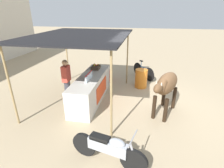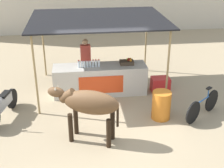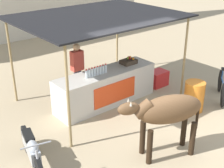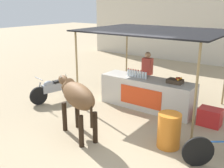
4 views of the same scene
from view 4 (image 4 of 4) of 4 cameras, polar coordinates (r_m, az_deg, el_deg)
name	(u,v)px [view 4 (image 4 of 4)]	position (r m, az deg, el deg)	size (l,w,h in m)	color
ground_plane	(104,134)	(6.81, -1.65, -10.82)	(60.00, 60.00, 0.00)	tan
building_wall_far	(221,0)	(15.07, 22.70, 16.52)	(16.00, 0.50, 6.74)	beige
stall_counter	(147,93)	(8.33, 7.56, -2.05)	(3.00, 0.82, 0.96)	beige
stall_awning	(154,33)	(8.19, 9.10, 10.92)	(4.20, 3.20, 2.43)	black
water_bottle_row	(137,74)	(8.28, 5.43, 2.22)	(0.70, 0.07, 0.25)	silver
fruit_crate	(175,81)	(7.86, 13.63, 0.64)	(0.44, 0.32, 0.18)	#3F3326
vendor_behind_counter	(147,75)	(9.05, 7.62, 1.94)	(0.34, 0.22, 1.65)	#383842
cooler_box	(210,117)	(7.66, 20.53, -6.72)	(0.60, 0.44, 0.48)	red
water_barrel	(169,130)	(6.23, 12.29, -9.85)	(0.53, 0.53, 0.82)	orange
cow	(77,97)	(6.41, -7.63, -2.73)	(1.82, 1.02, 1.44)	brown
motorcycle_parked	(54,89)	(9.11, -12.45, -0.98)	(0.65, 1.77, 0.90)	black
bicycle_leaning	(223,151)	(5.90, 22.97, -13.19)	(1.34, 1.04, 0.85)	black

